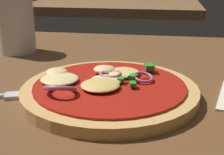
# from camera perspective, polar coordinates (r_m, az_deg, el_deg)

# --- Properties ---
(dining_table) EXTENTS (1.23, 0.84, 0.04)m
(dining_table) POSITION_cam_1_polar(r_m,az_deg,el_deg) (0.43, -5.19, -6.67)
(dining_table) COLOR brown
(dining_table) RESTS_ON ground
(pizza) EXTENTS (0.23, 0.23, 0.04)m
(pizza) POSITION_cam_1_polar(r_m,az_deg,el_deg) (0.43, -0.76, -2.06)
(pizza) COLOR tan
(pizza) RESTS_ON dining_table
(beer_glass) EXTENTS (0.07, 0.07, 0.11)m
(beer_glass) POSITION_cam_1_polar(r_m,az_deg,el_deg) (0.67, -16.62, 8.50)
(beer_glass) COLOR silver
(beer_glass) RESTS_ON dining_table
(background_table) EXTENTS (0.76, 0.61, 0.04)m
(background_table) POSITION_cam_1_polar(r_m,az_deg,el_deg) (1.60, 1.05, 12.81)
(background_table) COLOR brown
(background_table) RESTS_ON ground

